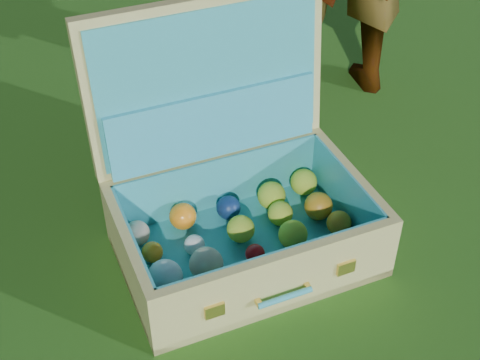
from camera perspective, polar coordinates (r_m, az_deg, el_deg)
name	(u,v)px	position (r m, az deg, el deg)	size (l,w,h in m)	color
ground	(246,297)	(1.81, 0.51, -9.93)	(60.00, 60.00, 0.00)	#215114
suitcase	(233,188)	(1.84, -0.57, -0.68)	(0.79, 0.69, 0.66)	#CAC06C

